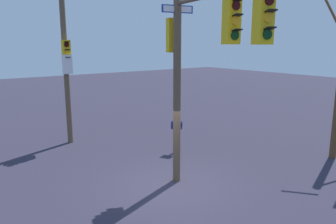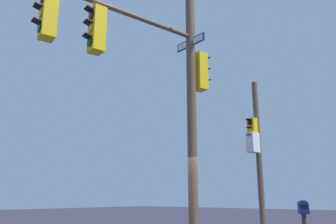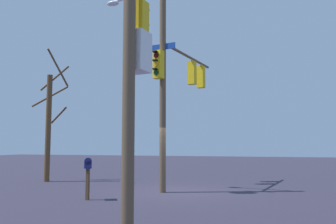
# 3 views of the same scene
# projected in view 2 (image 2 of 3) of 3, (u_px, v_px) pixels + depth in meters

# --- Properties ---
(main_signal_pole_assembly) EXTENTS (5.58, 3.87, 8.37)m
(main_signal_pole_assembly) POSITION_uv_depth(u_px,v_px,m) (167.00, 62.00, 8.93)
(main_signal_pole_assembly) COLOR brown
(main_signal_pole_assembly) RESTS_ON ground
(secondary_pole_assembly) EXTENTS (0.80, 0.46, 6.59)m
(secondary_pole_assembly) POSITION_uv_depth(u_px,v_px,m) (256.00, 147.00, 14.89)
(secondary_pole_assembly) COLOR brown
(secondary_pole_assembly) RESTS_ON ground
(mailbox) EXTENTS (0.50, 0.42, 1.41)m
(mailbox) POSITION_uv_depth(u_px,v_px,m) (304.00, 212.00, 9.25)
(mailbox) COLOR #4C3823
(mailbox) RESTS_ON ground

